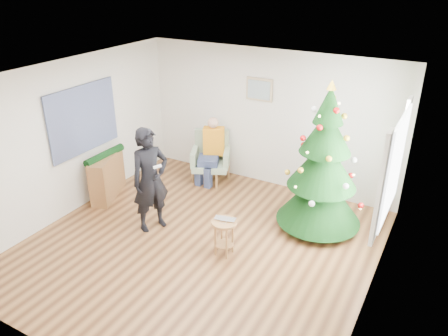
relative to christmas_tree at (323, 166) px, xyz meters
The scene contains 19 objects.
floor 2.28m from the christmas_tree, 134.74° to the right, with size 5.00×5.00×0.00m, color brown.
ceiling 2.49m from the christmas_tree, 134.74° to the right, with size 5.00×5.00×0.00m, color white.
wall_back 1.78m from the christmas_tree, 142.41° to the left, with size 5.00×5.00×0.00m, color silver.
wall_front 4.17m from the christmas_tree, 109.73° to the right, with size 5.00×5.00×0.00m, color silver.
wall_left 4.16m from the christmas_tree, 160.04° to the right, with size 5.00×5.00×0.00m, color silver.
wall_right 1.80m from the christmas_tree, 52.33° to the right, with size 5.00×5.00×0.00m, color silver.
window_panel 1.21m from the christmas_tree, 21.44° to the right, with size 0.04×1.30×1.40m, color white.
curtains 1.18m from the christmas_tree, 22.00° to the right, with size 0.05×1.75×1.50m.
christmas_tree is the anchor object (origin of this frame).
stool 1.90m from the christmas_tree, 124.76° to the right, with size 0.38×0.38×0.57m.
laptop 1.79m from the christmas_tree, 124.76° to the right, with size 0.31×0.20×0.02m, color silver.
armchair 2.61m from the christmas_tree, 165.16° to the left, with size 0.89×0.87×0.98m.
seated_person 2.50m from the christmas_tree, 166.06° to the left, with size 0.52×0.65×1.29m.
standing_man 2.71m from the christmas_tree, 150.68° to the right, with size 0.63×0.41×1.72m, color black.
game_controller 2.55m from the christmas_tree, 148.08° to the right, with size 0.04×0.13×0.04m, color white.
console 3.90m from the christmas_tree, 166.85° to the right, with size 0.30×1.00×0.80m, color brown.
garland 3.85m from the christmas_tree, 166.85° to the right, with size 0.14×0.14×0.90m, color black.
tapestry 4.05m from the christmas_tree, 163.87° to the right, with size 0.03×1.50×1.15m, color black.
framed_picture 2.06m from the christmas_tree, 146.93° to the left, with size 0.52×0.05×0.42m.
Camera 1 is at (3.04, -4.68, 3.95)m, focal length 35.00 mm.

